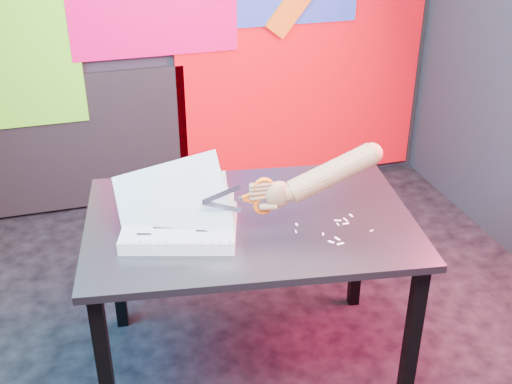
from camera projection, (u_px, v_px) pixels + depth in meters
name	position (u px, v px, depth m)	size (l,w,h in m)	color
room	(275.00, 52.00, 2.34)	(3.01, 3.01, 2.71)	black
backdrop	(209.00, 50.00, 3.78)	(2.88, 0.05, 2.08)	red
work_table	(250.00, 236.00, 2.51)	(1.36, 1.00, 0.75)	black
printout_stack	(180.00, 226.00, 2.36)	(0.48, 0.40, 0.31)	silver
scissors	(259.00, 197.00, 2.31)	(0.26, 0.03, 0.15)	#9AA5BE
hand_forearm	(323.00, 176.00, 2.32)	(0.48, 0.11, 0.23)	#895F3E
paper_clippings	(336.00, 230.00, 2.40)	(0.28, 0.19, 0.00)	white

